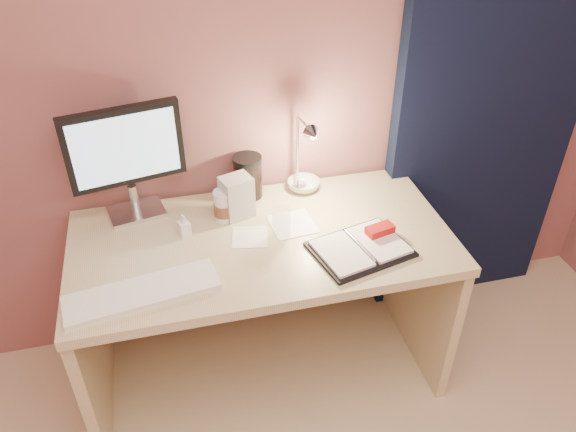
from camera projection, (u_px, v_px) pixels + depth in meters
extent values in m
plane|color=#8D5158|center=(238.00, 66.00, 2.06)|extent=(3.50, 0.00, 3.50)
cube|color=black|center=(494.00, 84.00, 2.30)|extent=(0.85, 0.08, 2.20)
cube|color=beige|center=(262.00, 242.00, 2.08)|extent=(1.40, 0.70, 0.04)
cube|color=beige|center=(92.00, 343.00, 2.16)|extent=(0.04, 0.66, 0.69)
cube|color=beige|center=(418.00, 285.00, 2.43)|extent=(0.04, 0.66, 0.69)
cube|color=beige|center=(249.00, 252.00, 2.52)|extent=(1.32, 0.03, 0.55)
cube|color=silver|center=(137.00, 211.00, 2.20)|extent=(0.23, 0.19, 0.01)
cylinder|color=silver|center=(134.00, 198.00, 2.16)|extent=(0.03, 0.03, 0.11)
cube|color=black|center=(124.00, 145.00, 2.03)|extent=(0.42, 0.12, 0.30)
cube|color=#BBE0FF|center=(122.00, 149.00, 2.00)|extent=(0.37, 0.08, 0.25)
cube|color=white|center=(142.00, 293.00, 1.82)|extent=(0.51, 0.22, 0.02)
cube|color=black|center=(360.00, 249.00, 2.01)|extent=(0.38, 0.32, 0.01)
cube|color=white|center=(341.00, 253.00, 1.97)|extent=(0.19, 0.25, 0.01)
cube|color=white|center=(379.00, 240.00, 2.03)|extent=(0.19, 0.25, 0.01)
cube|color=#AD1B0E|center=(380.00, 230.00, 2.05)|extent=(0.11, 0.07, 0.03)
cube|color=white|center=(293.00, 224.00, 2.14)|extent=(0.18, 0.18, 0.00)
cube|color=white|center=(250.00, 237.00, 2.07)|extent=(0.15, 0.15, 0.00)
cylinder|color=white|center=(224.00, 207.00, 2.13)|extent=(0.07, 0.07, 0.11)
cylinder|color=brown|center=(224.00, 209.00, 2.14)|extent=(0.08, 0.08, 0.05)
cylinder|color=white|center=(223.00, 193.00, 2.10)|extent=(0.08, 0.08, 0.01)
cylinder|color=white|center=(281.00, 223.00, 2.05)|extent=(0.07, 0.07, 0.12)
imported|color=silver|center=(304.00, 185.00, 2.33)|extent=(0.17, 0.17, 0.04)
imported|color=white|center=(184.00, 225.00, 2.06)|extent=(0.05, 0.05, 0.09)
cylinder|color=black|center=(248.00, 179.00, 2.26)|extent=(0.11, 0.11, 0.16)
cube|color=#AFAEAB|center=(237.00, 197.00, 2.14)|extent=(0.14, 0.12, 0.17)
cylinder|color=silver|center=(297.00, 185.00, 2.35)|extent=(0.08, 0.08, 0.01)
cylinder|color=silver|center=(297.00, 152.00, 2.26)|extent=(0.01, 0.01, 0.30)
cone|color=silver|center=(301.00, 136.00, 2.06)|extent=(0.07, 0.06, 0.06)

